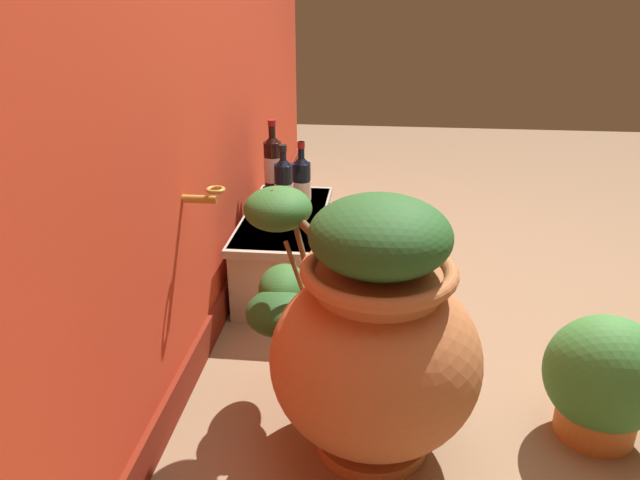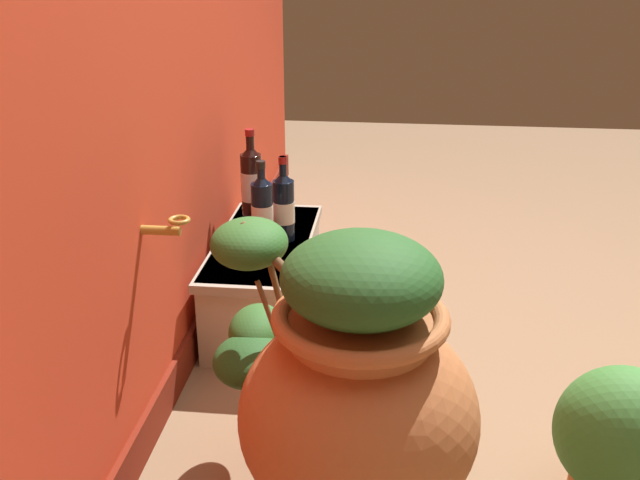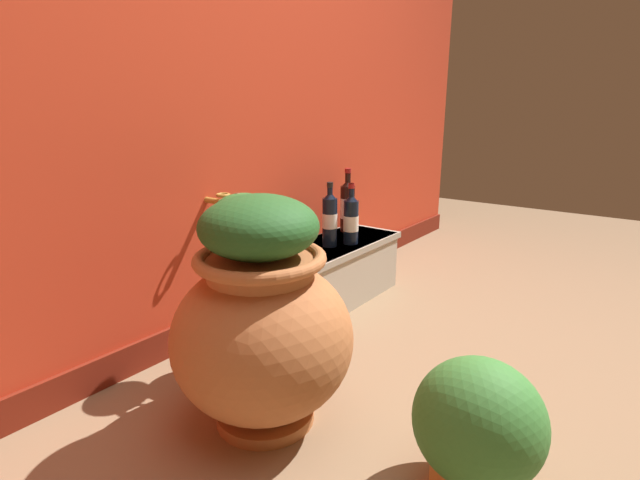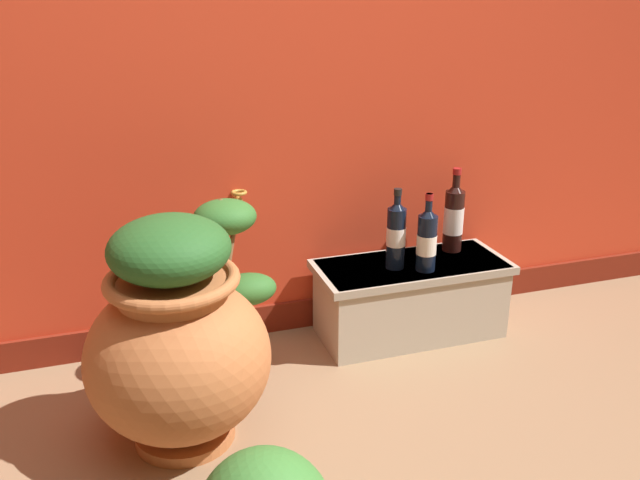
# 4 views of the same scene
# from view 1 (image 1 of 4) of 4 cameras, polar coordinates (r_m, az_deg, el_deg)

# --- Properties ---
(ground_plane) EXTENTS (7.00, 7.00, 0.00)m
(ground_plane) POSITION_cam_1_polar(r_m,az_deg,el_deg) (2.13, 19.83, -11.14)
(ground_plane) COLOR #896B4C
(terracotta_urn) EXTENTS (0.64, 0.64, 0.71)m
(terracotta_urn) POSITION_cam_1_polar(r_m,az_deg,el_deg) (1.54, 4.69, -9.11)
(terracotta_urn) COLOR #B26638
(terracotta_urn) RESTS_ON ground_plane
(stone_ledge) EXTENTS (0.74, 0.32, 0.30)m
(stone_ledge) POSITION_cam_1_polar(r_m,az_deg,el_deg) (2.46, -3.33, -0.55)
(stone_ledge) COLOR #B2A893
(stone_ledge) RESTS_ON ground_plane
(wine_bottle_left) EXTENTS (0.08, 0.08, 0.34)m
(wine_bottle_left) POSITION_cam_1_polar(r_m,az_deg,el_deg) (2.57, -4.49, 7.15)
(wine_bottle_left) COLOR black
(wine_bottle_left) RESTS_ON stone_ledge
(wine_bottle_middle) EXTENTS (0.07, 0.07, 0.31)m
(wine_bottle_middle) POSITION_cam_1_polar(r_m,az_deg,el_deg) (2.29, -3.47, 4.92)
(wine_bottle_middle) COLOR black
(wine_bottle_middle) RESTS_ON stone_ledge
(wine_bottle_right) EXTENTS (0.07, 0.07, 0.30)m
(wine_bottle_right) POSITION_cam_1_polar(r_m,az_deg,el_deg) (2.38, -1.76, 5.34)
(wine_bottle_right) COLOR black
(wine_bottle_right) RESTS_ON stone_ledge
(potted_shrub) EXTENTS (0.31, 0.32, 0.36)m
(potted_shrub) POSITION_cam_1_polar(r_m,az_deg,el_deg) (1.82, 25.43, -11.97)
(potted_shrub) COLOR #C17033
(potted_shrub) RESTS_ON ground_plane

